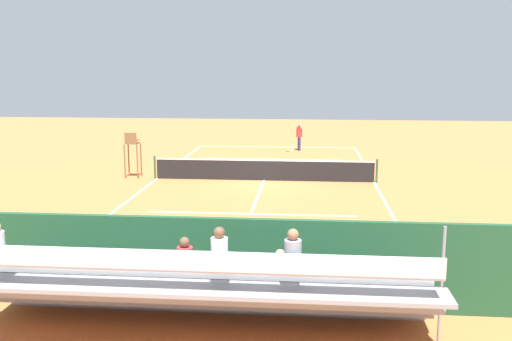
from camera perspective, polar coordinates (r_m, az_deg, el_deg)
ground_plane at (r=26.48m, az=0.78°, el=-0.99°), size 60.00×60.00×0.00m
court_line_markings at (r=26.51m, az=0.79°, el=-0.97°), size 10.10×22.20×0.01m
tennis_net at (r=26.39m, az=0.79°, el=0.07°), size 10.30×0.10×1.07m
backdrop_wall at (r=12.77m, az=-4.12°, el=-9.01°), size 18.00×0.16×2.00m
bleacher_stand at (r=11.52m, az=-5.26°, el=-11.58°), size 9.06×2.40×2.48m
umpire_chair at (r=27.58m, az=-12.14°, el=2.00°), size 0.67×0.67×2.14m
courtside_bench at (r=13.46m, az=2.97°, el=-9.96°), size 1.80×0.40×0.93m
equipment_bag at (r=13.68m, az=-5.43°, el=-11.34°), size 0.90×0.36×0.36m
tennis_player at (r=35.70m, az=4.30°, el=3.60°), size 0.45×0.56×1.93m
tennis_racket at (r=35.52m, az=3.49°, el=1.95°), size 0.53×0.49×0.03m
tennis_ball_near at (r=31.92m, az=7.44°, el=0.95°), size 0.07×0.07×0.07m
tennis_ball_far at (r=32.56m, az=7.39°, el=1.13°), size 0.07×0.07×0.07m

